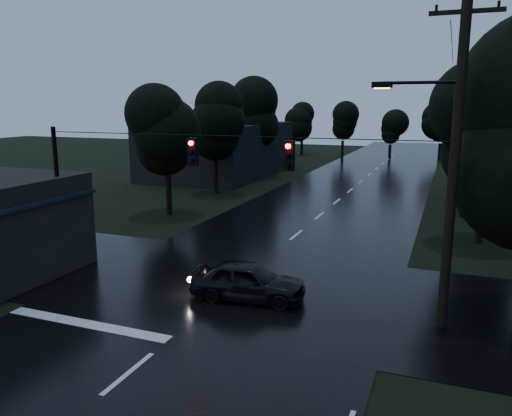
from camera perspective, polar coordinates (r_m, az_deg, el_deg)
The scene contains 14 objects.
main_road at distance 36.22m, azimuth 9.21°, elevation 0.70°, with size 12.00×120.00×0.02m, color black.
cross_street at distance 19.59m, azimuth -2.27°, elevation -8.77°, with size 60.00×9.00×0.02m, color black.
building_far_left at distance 49.83m, azimuth -4.16°, elevation 6.73°, with size 10.00×16.00×5.00m, color black.
utility_pole_main at distance 15.87m, azimuth 21.41°, elevation 5.12°, with size 3.50×0.30×10.00m.
utility_pole_far at distance 32.93m, azimuth 22.98°, elevation 5.64°, with size 2.00×0.30×7.50m.
anchor_pole_left at distance 22.05m, azimuth -21.60°, elevation 0.83°, with size 0.18×0.18×6.00m, color black.
span_signals at distance 17.27m, azimuth -2.06°, elevation 6.35°, with size 15.00×0.37×1.12m.
tree_left_a at distance 31.45m, azimuth -10.19°, elevation 8.63°, with size 3.92×3.92×8.26m.
tree_left_b at distance 38.73m, azimuth -4.72°, elevation 9.89°, with size 4.20×4.20×8.85m.
tree_left_c at distance 48.12m, azimuth -0.06°, elevation 10.74°, with size 4.48×4.48×9.44m.
tree_right_a at distance 26.86m, azimuth 25.05°, elevation 8.01°, with size 4.20×4.20×8.85m.
tree_right_b at distance 34.86m, azimuth 25.36°, elevation 9.23°, with size 4.48×4.48×9.44m.
tree_right_c at distance 44.87m, azimuth 25.38°, elevation 10.03°, with size 4.76×4.76×10.03m.
car at distance 17.99m, azimuth -0.91°, elevation -8.30°, with size 1.65×4.10×1.40m, color black.
Camera 1 is at (7.40, -4.78, 6.88)m, focal length 35.00 mm.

